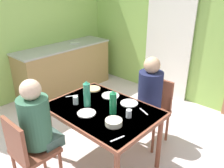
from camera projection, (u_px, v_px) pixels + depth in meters
name	position (u px, v px, depth m)	size (l,w,h in m)	color
ground_plane	(86.00, 155.00, 3.00)	(5.98, 5.98, 0.00)	silver
wall_back	(184.00, 19.00, 3.97)	(4.39, 0.10, 2.87)	#92C058
wall_left	(26.00, 18.00, 4.10)	(0.10, 3.45, 2.87)	#94BD5B
curtain_panel	(169.00, 32.00, 4.12)	(0.90, 0.03, 2.41)	white
kitchen_counter	(65.00, 68.00, 4.61)	(0.61, 1.90, 0.91)	#9A7947
dining_table	(103.00, 115.00, 2.62)	(1.20, 0.87, 0.74)	brown
chair_near_diner	(28.00, 150.00, 2.33)	(0.40, 0.40, 0.87)	brown
chair_far_diner	(154.00, 107.00, 3.11)	(0.40, 0.40, 0.87)	brown
person_near_diner	(36.00, 120.00, 2.31)	(0.30, 0.37, 0.77)	#3F5D54
person_far_diner	(149.00, 91.00, 2.91)	(0.30, 0.37, 0.77)	#151C44
water_bottle_green_near	(87.00, 94.00, 2.60)	(0.08, 0.08, 0.31)	#348E6B
water_bottle_green_far	(113.00, 103.00, 2.45)	(0.07, 0.07, 0.27)	#1C7C46
serving_bowl_center	(114.00, 122.00, 2.30)	(0.17, 0.17, 0.06)	#ECE4C5
dinner_plate_near_left	(87.00, 113.00, 2.50)	(0.20, 0.20, 0.01)	white
dinner_plate_near_right	(110.00, 96.00, 2.87)	(0.21, 0.21, 0.01)	white
dinner_plate_far_center	(129.00, 103.00, 2.70)	(0.20, 0.20, 0.01)	white
drinking_glass_by_near_diner	(76.00, 100.00, 2.67)	(0.06, 0.06, 0.10)	silver
drinking_glass_by_far_diner	(129.00, 114.00, 2.42)	(0.06, 0.06, 0.09)	silver
bread_plate_sliced	(93.00, 89.00, 3.04)	(0.19, 0.19, 0.02)	#DBB77A
cutlery_knife_near	(118.00, 139.00, 2.10)	(0.15, 0.02, 0.00)	silver
cutlery_fork_near	(72.00, 96.00, 2.87)	(0.15, 0.02, 0.00)	silver
cutlery_knife_far	(144.00, 112.00, 2.53)	(0.15, 0.02, 0.00)	silver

